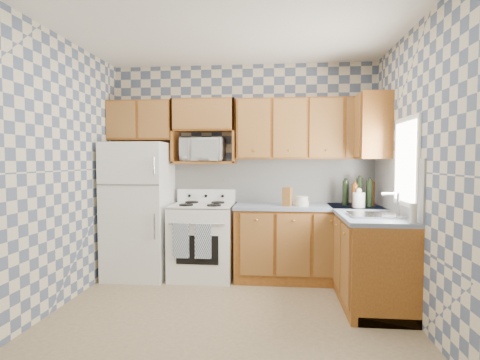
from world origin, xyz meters
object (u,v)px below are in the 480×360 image
object	(u,v)px
refrigerator	(139,210)
electric_kettle	(359,200)
stove_body	(203,241)
microwave	(203,150)

from	to	relation	value
refrigerator	electric_kettle	world-z (taller)	refrigerator
refrigerator	stove_body	bearing A→B (deg)	1.78
stove_body	microwave	bearing A→B (deg)	96.51
microwave	refrigerator	bearing A→B (deg)	-163.47
refrigerator	stove_body	distance (m)	0.89
stove_body	electric_kettle	bearing A→B (deg)	-4.83
refrigerator	stove_body	xyz separation A→B (m)	(0.80, 0.03, -0.39)
microwave	electric_kettle	bearing A→B (deg)	-6.48
stove_body	microwave	size ratio (longest dim) A/B	1.68
stove_body	electric_kettle	distance (m)	1.95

